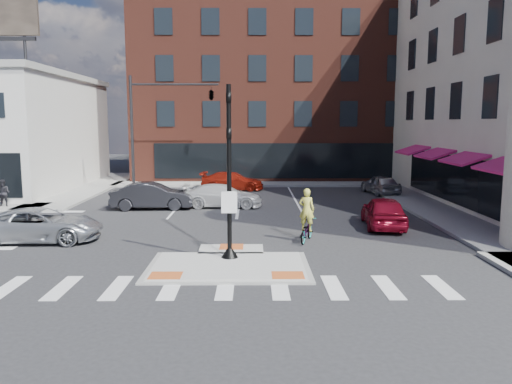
{
  "coord_description": "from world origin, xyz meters",
  "views": [
    {
      "loc": [
        0.79,
        -16.67,
        4.82
      ],
      "look_at": [
        0.95,
        3.56,
        2.0
      ],
      "focal_mm": 35.0,
      "sensor_mm": 36.0,
      "label": 1
    }
  ],
  "objects_px": {
    "red_sedan": "(384,212)",
    "bg_car_red": "(232,181)",
    "white_pickup": "(222,196)",
    "bg_car_silver": "(380,184)",
    "cyclist": "(306,224)",
    "bg_car_dark": "(152,196)",
    "silver_suv": "(40,225)",
    "pedestrian_a": "(3,193)"
  },
  "relations": [
    {
      "from": "white_pickup",
      "to": "bg_car_dark",
      "type": "xyz_separation_m",
      "value": [
        -3.89,
        -0.63,
        0.09
      ]
    },
    {
      "from": "white_pickup",
      "to": "pedestrian_a",
      "type": "bearing_deg",
      "value": 95.76
    },
    {
      "from": "silver_suv",
      "to": "pedestrian_a",
      "type": "distance_m",
      "value": 9.34
    },
    {
      "from": "cyclist",
      "to": "silver_suv",
      "type": "bearing_deg",
      "value": 18.77
    },
    {
      "from": "red_sedan",
      "to": "bg_car_red",
      "type": "xyz_separation_m",
      "value": [
        -7.53,
        13.01,
        -0.08
      ]
    },
    {
      "from": "bg_car_silver",
      "to": "red_sedan",
      "type": "bearing_deg",
      "value": 66.52
    },
    {
      "from": "bg_car_silver",
      "to": "bg_car_red",
      "type": "height_order",
      "value": "bg_car_silver"
    },
    {
      "from": "red_sedan",
      "to": "bg_car_dark",
      "type": "xyz_separation_m",
      "value": [
        -11.69,
        5.0,
        0.02
      ]
    },
    {
      "from": "red_sedan",
      "to": "bg_car_red",
      "type": "distance_m",
      "value": 15.03
    },
    {
      "from": "silver_suv",
      "to": "red_sedan",
      "type": "xyz_separation_m",
      "value": [
        14.74,
        2.67,
        0.04
      ]
    },
    {
      "from": "silver_suv",
      "to": "pedestrian_a",
      "type": "xyz_separation_m",
      "value": [
        -5.28,
        7.7,
        0.23
      ]
    },
    {
      "from": "pedestrian_a",
      "to": "red_sedan",
      "type": "bearing_deg",
      "value": -9.91
    },
    {
      "from": "white_pickup",
      "to": "pedestrian_a",
      "type": "relative_size",
      "value": 2.97
    },
    {
      "from": "bg_car_red",
      "to": "red_sedan",
      "type": "bearing_deg",
      "value": -143.41
    },
    {
      "from": "silver_suv",
      "to": "bg_car_dark",
      "type": "relative_size",
      "value": 1.08
    },
    {
      "from": "silver_suv",
      "to": "bg_car_red",
      "type": "distance_m",
      "value": 17.26
    },
    {
      "from": "bg_car_dark",
      "to": "cyclist",
      "type": "height_order",
      "value": "cyclist"
    },
    {
      "from": "bg_car_silver",
      "to": "bg_car_red",
      "type": "bearing_deg",
      "value": -22.09
    },
    {
      "from": "white_pickup",
      "to": "bg_car_dark",
      "type": "relative_size",
      "value": 1.0
    },
    {
      "from": "pedestrian_a",
      "to": "white_pickup",
      "type": "bearing_deg",
      "value": 7.04
    },
    {
      "from": "white_pickup",
      "to": "bg_car_red",
      "type": "relative_size",
      "value": 1.01
    },
    {
      "from": "bg_car_red",
      "to": "cyclist",
      "type": "bearing_deg",
      "value": -160.46
    },
    {
      "from": "bg_car_silver",
      "to": "silver_suv",
      "type": "bearing_deg",
      "value": 27.97
    },
    {
      "from": "cyclist",
      "to": "bg_car_red",
      "type": "bearing_deg",
      "value": -57.61
    },
    {
      "from": "bg_car_dark",
      "to": "bg_car_silver",
      "type": "bearing_deg",
      "value": -70.82
    },
    {
      "from": "pedestrian_a",
      "to": "bg_car_red",
      "type": "bearing_deg",
      "value": 36.79
    },
    {
      "from": "silver_suv",
      "to": "bg_car_dark",
      "type": "xyz_separation_m",
      "value": [
        3.04,
        7.67,
        0.06
      ]
    },
    {
      "from": "bg_car_silver",
      "to": "cyclist",
      "type": "bearing_deg",
      "value": 54.58
    },
    {
      "from": "red_sedan",
      "to": "pedestrian_a",
      "type": "xyz_separation_m",
      "value": [
        -20.01,
        5.03,
        0.18
      ]
    },
    {
      "from": "bg_car_silver",
      "to": "white_pickup",
      "type": "bearing_deg",
      "value": 16.56
    },
    {
      "from": "cyclist",
      "to": "bg_car_dark",
      "type": "bearing_deg",
      "value": -25.52
    },
    {
      "from": "red_sedan",
      "to": "cyclist",
      "type": "height_order",
      "value": "cyclist"
    },
    {
      "from": "bg_car_red",
      "to": "cyclist",
      "type": "xyz_separation_m",
      "value": [
        3.65,
        -15.79,
        0.09
      ]
    },
    {
      "from": "bg_car_dark",
      "to": "cyclist",
      "type": "distance_m",
      "value": 11.03
    },
    {
      "from": "white_pickup",
      "to": "bg_car_silver",
      "type": "distance_m",
      "value": 11.63
    },
    {
      "from": "white_pickup",
      "to": "bg_car_silver",
      "type": "relative_size",
      "value": 1.17
    },
    {
      "from": "white_pickup",
      "to": "bg_car_red",
      "type": "height_order",
      "value": "white_pickup"
    },
    {
      "from": "silver_suv",
      "to": "bg_car_red",
      "type": "height_order",
      "value": "silver_suv"
    },
    {
      "from": "bg_car_dark",
      "to": "cyclist",
      "type": "xyz_separation_m",
      "value": [
        7.81,
        -7.78,
        -0.01
      ]
    },
    {
      "from": "white_pickup",
      "to": "bg_car_silver",
      "type": "bearing_deg",
      "value": -60.66
    },
    {
      "from": "pedestrian_a",
      "to": "bg_car_dark",
      "type": "bearing_deg",
      "value": 4.01
    },
    {
      "from": "silver_suv",
      "to": "bg_car_silver",
      "type": "height_order",
      "value": "silver_suv"
    }
  ]
}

